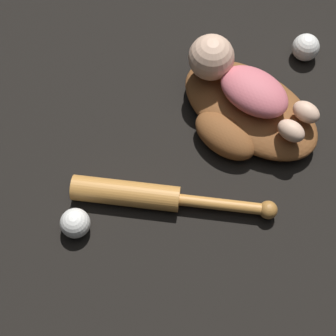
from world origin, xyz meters
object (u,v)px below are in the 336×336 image
(baseball_bat, at_px, (149,196))
(baseball_spare, at_px, (306,47))
(baby_figure, at_px, (240,79))
(baseball, at_px, (75,223))
(baseball_glove, at_px, (247,112))

(baseball_bat, bearing_deg, baseball_spare, -102.72)
(baby_figure, distance_m, baseball_spare, 0.27)
(baby_figure, height_order, baseball_spare, baby_figure)
(baseball, bearing_deg, baby_figure, -107.56)
(baseball, distance_m, baseball_spare, 0.76)
(baseball_glove, distance_m, baseball_spare, 0.26)
(baseball_glove, bearing_deg, baby_figure, -28.93)
(baseball_bat, distance_m, baseball, 0.18)
(baseball_glove, xyz_separation_m, baby_figure, (0.04, -0.02, 0.08))
(baby_figure, relative_size, baseball, 5.06)
(baby_figure, xyz_separation_m, baseball, (0.15, 0.48, -0.09))
(baseball_glove, bearing_deg, baseball, 67.03)
(baseball_glove, bearing_deg, baseball_spare, -98.79)
(baseball_bat, distance_m, baseball_spare, 0.59)
(baseball_glove, xyz_separation_m, baseball, (0.19, 0.46, -0.00))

